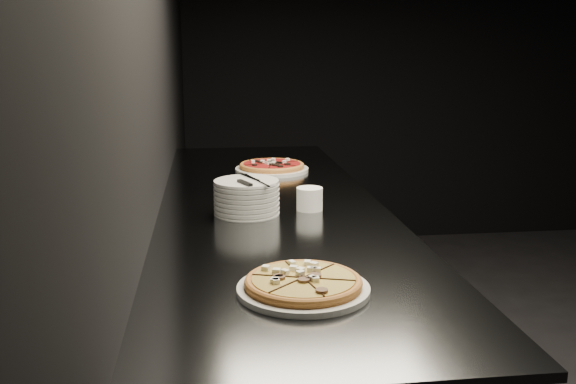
{
  "coord_description": "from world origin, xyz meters",
  "views": [
    {
      "loc": [
        -2.34,
        -2.11,
        1.44
      ],
      "look_at": [
        -2.08,
        -0.08,
        0.97
      ],
      "focal_mm": 40.0,
      "sensor_mm": 36.0,
      "label": 1
    }
  ],
  "objects": [
    {
      "name": "wall_left",
      "position": [
        -2.5,
        0.0,
        1.4
      ],
      "size": [
        0.02,
        5.0,
        2.8
      ],
      "primitive_type": "cube",
      "color": "black",
      "rests_on": "floor"
    },
    {
      "name": "plate_stack",
      "position": [
        -2.22,
        -0.14,
        0.97
      ],
      "size": [
        0.2,
        0.2,
        0.11
      ],
      "color": "silver",
      "rests_on": "counter"
    },
    {
      "name": "cutlery",
      "position": [
        -2.21,
        -0.15,
        1.03
      ],
      "size": [
        0.08,
        0.22,
        0.01
      ],
      "rotation": [
        0.0,
        0.0,
        0.4
      ],
      "color": "silver",
      "rests_on": "plate_stack"
    },
    {
      "name": "pizza_mushroom",
      "position": [
        -2.14,
        -0.82,
        0.94
      ],
      "size": [
        0.32,
        0.32,
        0.03
      ],
      "rotation": [
        0.0,
        0.0,
        -0.29
      ],
      "color": "silver",
      "rests_on": "counter"
    },
    {
      "name": "counter",
      "position": [
        -2.13,
        0.0,
        0.46
      ],
      "size": [
        0.74,
        2.44,
        0.92
      ],
      "color": "#56595D",
      "rests_on": "floor"
    },
    {
      "name": "wall_back",
      "position": [
        0.0,
        2.5,
        1.4
      ],
      "size": [
        5.0,
        0.02,
        2.8
      ],
      "primitive_type": "cube",
      "color": "black",
      "rests_on": "floor"
    },
    {
      "name": "pizza_tomato",
      "position": [
        -2.07,
        0.55,
        0.94
      ],
      "size": [
        0.35,
        0.35,
        0.04
      ],
      "rotation": [
        0.0,
        0.0,
        0.32
      ],
      "color": "silver",
      "rests_on": "counter"
    },
    {
      "name": "ramekin",
      "position": [
        -2.01,
        -0.12,
        0.96
      ],
      "size": [
        0.08,
        0.08,
        0.07
      ],
      "color": "white",
      "rests_on": "counter"
    }
  ]
}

